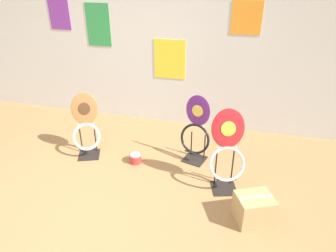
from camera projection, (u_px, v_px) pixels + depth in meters
name	position (u px, v px, depth m)	size (l,w,h in m)	color
ground_plane	(85.00, 218.00, 3.11)	(14.00, 14.00, 0.00)	#A37547
wall_back	(152.00, 42.00, 4.59)	(8.00, 0.07, 2.60)	silver
toilet_seat_display_woodgrain	(86.00, 129.00, 4.00)	(0.45, 0.43, 0.86)	black
toilet_seat_display_crimson_swirl	(227.00, 151.00, 3.32)	(0.45, 0.37, 0.97)	black
toilet_seat_display_purple_note	(196.00, 132.00, 3.87)	(0.43, 0.34, 0.92)	black
paint_can	(136.00, 158.00, 3.98)	(0.16, 0.16, 0.13)	red
storage_box	(254.00, 209.00, 3.01)	(0.45, 0.41, 0.30)	tan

